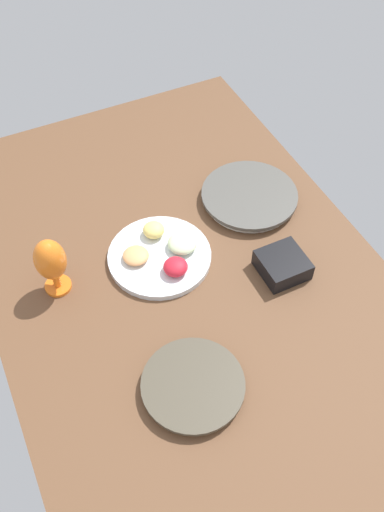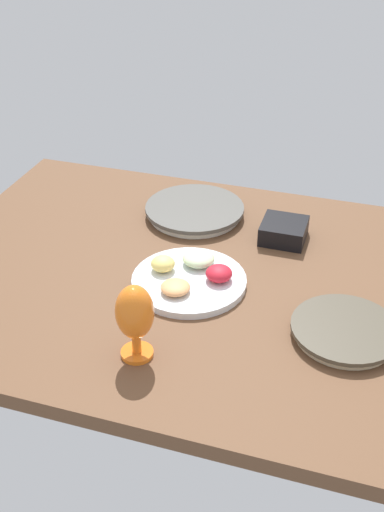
{
  "view_description": "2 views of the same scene",
  "coord_description": "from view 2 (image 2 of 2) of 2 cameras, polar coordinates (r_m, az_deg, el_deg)",
  "views": [
    {
      "loc": [
        -83.65,
        38.37,
        122.5
      ],
      "look_at": [
        0.18,
        -1.75,
        7.23
      ],
      "focal_mm": 39.3,
      "sensor_mm": 36.0,
      "label": 1
    },
    {
      "loc": [
        -31.8,
        129.76,
        94.64
      ],
      "look_at": [
        8.44,
        2.3,
        7.23
      ],
      "focal_mm": 45.23,
      "sensor_mm": 36.0,
      "label": 2
    }
  ],
  "objects": [
    {
      "name": "dinner_plate_right",
      "position": [
        1.91,
        0.23,
        4.01
      ],
      "size": [
        29.17,
        29.17,
        3.12
      ],
      "color": "silver",
      "rests_on": "ground_plane"
    },
    {
      "name": "dinner_plate_left",
      "position": [
        1.49,
        13.38,
        -6.48
      ],
      "size": [
        24.51,
        24.51,
        2.76
      ],
      "color": "beige",
      "rests_on": "ground_plane"
    },
    {
      "name": "fruit_platter",
      "position": [
        1.62,
        -0.2,
        -1.9
      ],
      "size": [
        28.88,
        28.88,
        5.56
      ],
      "color": "silver",
      "rests_on": "ground_plane"
    },
    {
      "name": "hurricane_glass_orange",
      "position": [
        1.35,
        -5.08,
        -5.22
      ],
      "size": [
        8.23,
        8.23,
        18.14
      ],
      "color": "orange",
      "rests_on": "ground_plane"
    },
    {
      "name": "square_bowl_black",
      "position": [
        1.8,
        8.12,
        2.3
      ],
      "size": [
        12.18,
        12.18,
        5.38
      ],
      "color": "black",
      "rests_on": "ground_plane"
    },
    {
      "name": "ground_plane",
      "position": [
        1.65,
        3.04,
        -2.75
      ],
      "size": [
        160.0,
        104.0,
        4.0
      ],
      "primitive_type": "cube",
      "color": "brown"
    }
  ]
}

